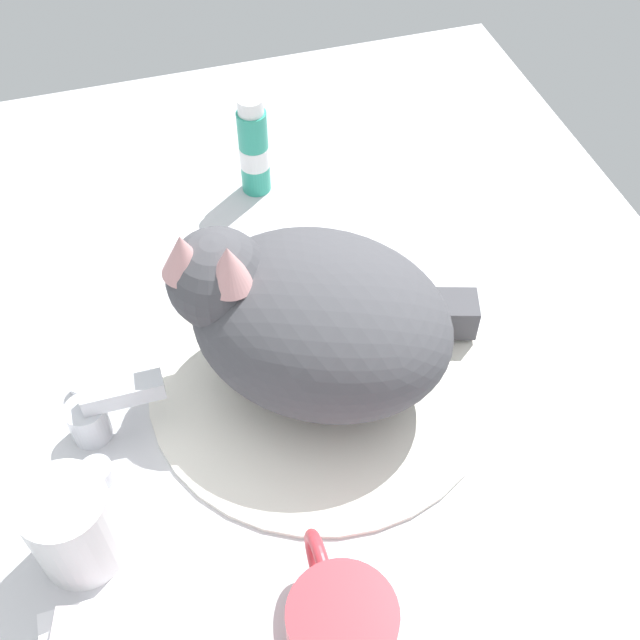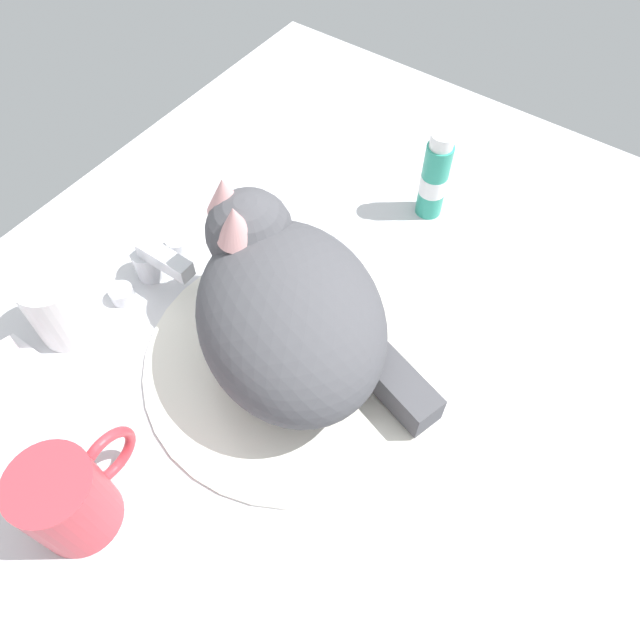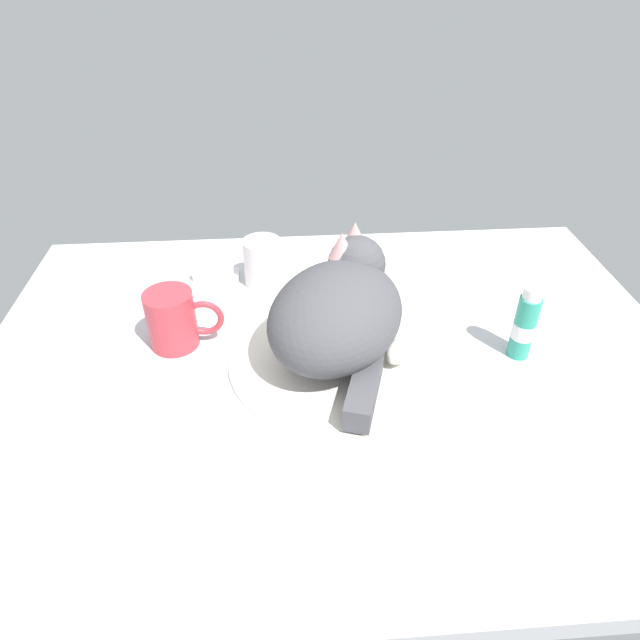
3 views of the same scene
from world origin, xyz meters
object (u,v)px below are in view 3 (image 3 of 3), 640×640
object	(u,v)px
faucet	(324,276)
soap_bar	(213,272)
rinse_cup	(263,262)
toothpaste_bottle	(525,325)
coffee_mug	(174,319)
cat	(339,311)

from	to	relation	value
faucet	soap_bar	size ratio (longest dim) A/B	1.87
rinse_cup	toothpaste_bottle	xyz separation A→B (cm)	(39.56, -23.92, 1.31)
rinse_cup	coffee_mug	bearing A→B (deg)	-128.40
toothpaste_bottle	rinse_cup	bearing A→B (deg)	148.84
faucet	toothpaste_bottle	size ratio (longest dim) A/B	1.00
cat	soap_bar	distance (cm)	31.78
cat	faucet	bearing A→B (deg)	91.84
coffee_mug	soap_bar	distance (cm)	18.63
coffee_mug	faucet	bearing A→B (deg)	30.46
faucet	coffee_mug	world-z (taller)	coffee_mug
faucet	rinse_cup	bearing A→B (deg)	166.09
cat	toothpaste_bottle	distance (cm)	28.12
faucet	rinse_cup	world-z (taller)	rinse_cup
soap_bar	rinse_cup	bearing A→B (deg)	-4.43
toothpaste_bottle	soap_bar	bearing A→B (deg)	153.20
rinse_cup	toothpaste_bottle	world-z (taller)	toothpaste_bottle
coffee_mug	rinse_cup	bearing A→B (deg)	51.60
cat	toothpaste_bottle	size ratio (longest dim) A/B	2.56
cat	coffee_mug	size ratio (longest dim) A/B	2.63
soap_bar	toothpaste_bottle	distance (cm)	54.73
cat	soap_bar	size ratio (longest dim) A/B	4.80
faucet	coffee_mug	bearing A→B (deg)	-149.54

